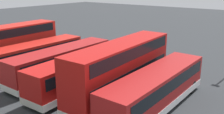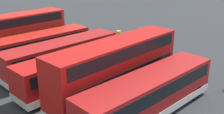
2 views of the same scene
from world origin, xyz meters
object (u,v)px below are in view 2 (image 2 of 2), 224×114
bus_single_deck_fifth (39,47)px  bus_single_deck_seventh (7,35)px  bus_double_decker_sixth (21,33)px  waste_bin_yellow (119,34)px  bus_double_decker_second (116,68)px  bus_single_deck_near_end (149,94)px  bus_single_deck_fourth (63,55)px  car_hatchback_silver (144,36)px  bus_single_deck_third (79,67)px

bus_single_deck_fifth → bus_single_deck_seventh: bearing=2.9°
bus_double_decker_sixth → waste_bin_yellow: size_ratio=10.84×
bus_double_decker_sixth → bus_double_decker_second: bearing=-178.9°
bus_single_deck_near_end → bus_single_deck_fifth: bearing=-0.2°
bus_double_decker_second → bus_double_decker_sixth: size_ratio=1.14×
bus_single_deck_fourth → bus_single_deck_near_end: bearing=178.3°
bus_single_deck_seventh → car_hatchback_silver: 16.99m
bus_single_deck_fourth → bus_single_deck_seventh: same height
bus_single_deck_seventh → waste_bin_yellow: size_ratio=12.16×
bus_double_decker_sixth → bus_single_deck_seventh: size_ratio=0.89×
bus_single_deck_fourth → waste_bin_yellow: bearing=-69.9°
bus_single_deck_fifth → bus_single_deck_near_end: bearing=179.8°
bus_double_decker_second → bus_single_deck_fourth: (7.25, -0.17, -0.83)m
bus_single_deck_near_end → bus_single_deck_seventh: same height
bus_single_deck_fifth → bus_double_decker_sixth: 3.57m
bus_single_deck_fifth → bus_single_deck_fourth: bearing=-176.3°
bus_single_deck_fifth → bus_single_deck_seventh: (6.94, 0.36, 0.00)m
bus_single_deck_fifth → waste_bin_yellow: (0.58, -12.37, -1.15)m
bus_double_decker_sixth → car_hatchback_silver: bus_double_decker_sixth is taller
waste_bin_yellow → car_hatchback_silver: bearing=-163.3°
bus_double_decker_second → waste_bin_yellow: (11.69, -12.29, -1.97)m
bus_single_deck_third → bus_single_deck_fifth: bearing=-4.1°
car_hatchback_silver → waste_bin_yellow: size_ratio=4.98×
bus_double_decker_second → bus_single_deck_fifth: size_ratio=1.05×
bus_single_deck_fifth → bus_single_deck_third: bearing=175.9°
bus_double_decker_second → bus_double_decker_sixth: 14.58m
bus_single_deck_fourth → car_hatchback_silver: (0.92, -13.18, -0.92)m
car_hatchback_silver → waste_bin_yellow: (3.52, 1.06, -0.23)m
bus_single_deck_near_end → bus_double_decker_sixth: 17.88m
bus_single_deck_seventh → waste_bin_yellow: (-6.36, -12.73, -1.15)m
bus_single_deck_third → bus_single_deck_fourth: size_ratio=0.95×
bus_double_decker_sixth → waste_bin_yellow: bus_double_decker_sixth is taller
bus_single_deck_fifth → waste_bin_yellow: bearing=-87.3°
bus_single_deck_near_end → car_hatchback_silver: size_ratio=2.46×
bus_single_deck_fourth → bus_single_deck_seventh: 10.82m
bus_single_deck_third → waste_bin_yellow: size_ratio=11.90×
bus_single_deck_third → bus_double_decker_sixth: (10.82, -0.33, 0.82)m
bus_single_deck_near_end → bus_double_decker_second: size_ratio=0.99×
bus_single_deck_seventh → car_hatchback_silver: bearing=-125.6°
bus_single_deck_fourth → bus_double_decker_sixth: size_ratio=1.15×
bus_double_decker_second → bus_single_deck_third: (3.77, 0.61, -0.83)m
bus_double_decker_second → bus_single_deck_third: bearing=9.2°
car_hatchback_silver → bus_single_deck_fifth: bearing=77.7°
bus_single_deck_fourth → bus_double_decker_sixth: bearing=3.5°
bus_single_deck_near_end → bus_single_deck_fourth: size_ratio=0.98×
bus_single_deck_near_end → bus_single_deck_fifth: 14.39m
bus_single_deck_fourth → car_hatchback_silver: bus_single_deck_fourth is taller
bus_double_decker_second → bus_double_decker_sixth: bearing=1.1°
bus_double_decker_second → bus_single_deck_fifth: bus_double_decker_second is taller
bus_single_deck_third → bus_double_decker_sixth: bus_double_decker_sixth is taller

